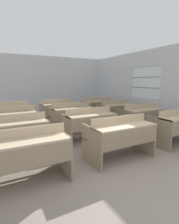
{
  "coord_description": "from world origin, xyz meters",
  "views": [
    {
      "loc": [
        -2.04,
        -1.38,
        1.53
      ],
      "look_at": [
        0.05,
        2.47,
        0.75
      ],
      "focal_mm": 28.0,
      "sensor_mm": 36.0,
      "label": 1
    }
  ],
  "objects_px": {
    "bench_third_right": "(117,110)",
    "bench_back_right": "(99,106)",
    "bench_back_center": "(59,109)",
    "bench_third_left": "(12,121)",
    "bench_third_center": "(72,115)",
    "bench_back_left": "(8,113)",
    "bench_second_left": "(15,132)",
    "bench_second_right": "(141,116)",
    "bench_front_left": "(24,153)",
    "bench_second_center": "(90,122)",
    "bench_front_right": "(178,125)",
    "wastepaper_bin": "(110,108)",
    "bench_front_center": "(120,135)"
  },
  "relations": [
    {
      "from": "bench_back_left",
      "to": "bench_third_left",
      "type": "bearing_deg",
      "value": -90.01
    },
    {
      "from": "bench_second_left",
      "to": "bench_second_right",
      "type": "distance_m",
      "value": 3.56
    },
    {
      "from": "bench_front_right",
      "to": "bench_second_right",
      "type": "bearing_deg",
      "value": 89.91
    },
    {
      "from": "bench_third_center",
      "to": "bench_third_right",
      "type": "bearing_deg",
      "value": 0.1
    },
    {
      "from": "bench_back_left",
      "to": "bench_third_right",
      "type": "bearing_deg",
      "value": -18.72
    },
    {
      "from": "bench_third_right",
      "to": "bench_back_right",
      "type": "relative_size",
      "value": 1.0
    },
    {
      "from": "bench_front_center",
      "to": "bench_third_right",
      "type": "xyz_separation_m",
      "value": [
        1.78,
        2.46,
        0.0
      ]
    },
    {
      "from": "bench_third_right",
      "to": "bench_back_right",
      "type": "xyz_separation_m",
      "value": [
        -0.03,
        1.21,
        0.0
      ]
    },
    {
      "from": "bench_front_left",
      "to": "bench_third_right",
      "type": "xyz_separation_m",
      "value": [
        3.58,
        2.47,
        0.0
      ]
    },
    {
      "from": "bench_front_center",
      "to": "bench_back_center",
      "type": "height_order",
      "value": "same"
    },
    {
      "from": "bench_back_center",
      "to": "wastepaper_bin",
      "type": "relative_size",
      "value": 3.57
    },
    {
      "from": "bench_front_left",
      "to": "bench_second_left",
      "type": "xyz_separation_m",
      "value": [
        0.0,
        1.23,
        0.0
      ]
    },
    {
      "from": "bench_third_left",
      "to": "bench_second_left",
      "type": "bearing_deg",
      "value": -91.24
    },
    {
      "from": "bench_front_center",
      "to": "bench_third_center",
      "type": "relative_size",
      "value": 1.0
    },
    {
      "from": "bench_front_left",
      "to": "bench_third_center",
      "type": "relative_size",
      "value": 1.0
    },
    {
      "from": "bench_third_left",
      "to": "bench_back_right",
      "type": "relative_size",
      "value": 1.0
    },
    {
      "from": "bench_third_left",
      "to": "bench_third_right",
      "type": "distance_m",
      "value": 3.55
    },
    {
      "from": "bench_second_right",
      "to": "wastepaper_bin",
      "type": "xyz_separation_m",
      "value": [
        1.13,
        3.28,
        -0.3
      ]
    },
    {
      "from": "bench_front_right",
      "to": "bench_back_right",
      "type": "height_order",
      "value": "same"
    },
    {
      "from": "bench_front_left",
      "to": "bench_back_center",
      "type": "relative_size",
      "value": 1.0
    },
    {
      "from": "bench_back_center",
      "to": "bench_back_right",
      "type": "xyz_separation_m",
      "value": [
        1.78,
        0.01,
        0.0
      ]
    },
    {
      "from": "bench_third_left",
      "to": "bench_back_center",
      "type": "bearing_deg",
      "value": 34.95
    },
    {
      "from": "bench_third_center",
      "to": "bench_front_right",
      "type": "bearing_deg",
      "value": -54.37
    },
    {
      "from": "bench_front_left",
      "to": "bench_second_left",
      "type": "relative_size",
      "value": 1.0
    },
    {
      "from": "bench_second_right",
      "to": "bench_back_center",
      "type": "distance_m",
      "value": 3.03
    },
    {
      "from": "bench_second_center",
      "to": "bench_third_left",
      "type": "bearing_deg",
      "value": 145.99
    },
    {
      "from": "bench_third_center",
      "to": "bench_front_center",
      "type": "bearing_deg",
      "value": -90.09
    },
    {
      "from": "bench_back_center",
      "to": "wastepaper_bin",
      "type": "height_order",
      "value": "bench_back_center"
    },
    {
      "from": "bench_second_left",
      "to": "bench_back_right",
      "type": "xyz_separation_m",
      "value": [
        3.55,
        2.45,
        0.0
      ]
    },
    {
      "from": "bench_back_right",
      "to": "bench_second_center",
      "type": "bearing_deg",
      "value": -126.17
    },
    {
      "from": "wastepaper_bin",
      "to": "bench_second_left",
      "type": "bearing_deg",
      "value": -145.06
    },
    {
      "from": "bench_second_left",
      "to": "bench_front_right",
      "type": "bearing_deg",
      "value": -18.82
    },
    {
      "from": "bench_back_center",
      "to": "bench_second_right",
      "type": "bearing_deg",
      "value": -53.89
    },
    {
      "from": "bench_front_right",
      "to": "bench_second_left",
      "type": "relative_size",
      "value": 1.0
    },
    {
      "from": "bench_third_center",
      "to": "bench_third_right",
      "type": "relative_size",
      "value": 1.0
    },
    {
      "from": "wastepaper_bin",
      "to": "bench_second_center",
      "type": "bearing_deg",
      "value": -131.88
    },
    {
      "from": "bench_front_left",
      "to": "bench_second_center",
      "type": "bearing_deg",
      "value": 35.16
    },
    {
      "from": "bench_second_right",
      "to": "bench_third_right",
      "type": "xyz_separation_m",
      "value": [
        0.02,
        1.25,
        0.0
      ]
    },
    {
      "from": "bench_back_center",
      "to": "wastepaper_bin",
      "type": "bearing_deg",
      "value": 15.96
    },
    {
      "from": "bench_third_center",
      "to": "bench_back_left",
      "type": "height_order",
      "value": "same"
    },
    {
      "from": "bench_third_left",
      "to": "wastepaper_bin",
      "type": "relative_size",
      "value": 3.57
    },
    {
      "from": "bench_front_left",
      "to": "bench_second_right",
      "type": "xyz_separation_m",
      "value": [
        3.57,
        1.22,
        0.0
      ]
    },
    {
      "from": "bench_front_left",
      "to": "bench_front_center",
      "type": "bearing_deg",
      "value": 0.27
    },
    {
      "from": "bench_front_left",
      "to": "bench_second_center",
      "type": "height_order",
      "value": "same"
    },
    {
      "from": "bench_third_left",
      "to": "bench_back_right",
      "type": "bearing_deg",
      "value": 19.22
    },
    {
      "from": "bench_front_left",
      "to": "bench_front_center",
      "type": "xyz_separation_m",
      "value": [
        1.8,
        0.01,
        0.0
      ]
    },
    {
      "from": "bench_front_left",
      "to": "bench_third_right",
      "type": "distance_m",
      "value": 4.35
    },
    {
      "from": "wastepaper_bin",
      "to": "bench_back_center",
      "type": "bearing_deg",
      "value": -164.04
    },
    {
      "from": "bench_second_center",
      "to": "bench_third_right",
      "type": "xyz_separation_m",
      "value": [
        1.8,
        1.21,
        0.0
      ]
    },
    {
      "from": "bench_back_left",
      "to": "bench_back_center",
      "type": "relative_size",
      "value": 1.0
    }
  ]
}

